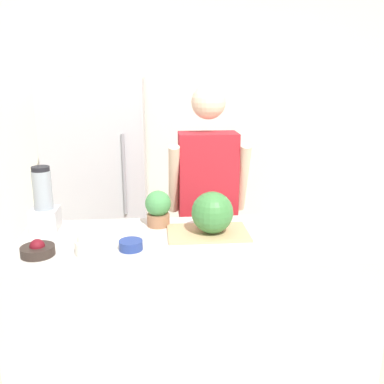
{
  "coord_description": "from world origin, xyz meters",
  "views": [
    {
      "loc": [
        -0.19,
        -1.75,
        1.77
      ],
      "look_at": [
        0.0,
        0.4,
        1.16
      ],
      "focal_mm": 40.0,
      "sensor_mm": 36.0,
      "label": 1
    }
  ],
  "objects_px": {
    "watermelon": "(212,213)",
    "refrigerator": "(100,186)",
    "potted_plant": "(158,208)",
    "bowl_small_blue": "(131,245)",
    "blender": "(44,204)",
    "bowl_cherries": "(38,250)",
    "bowl_cream": "(88,244)",
    "person": "(207,208)"
  },
  "relations": [
    {
      "from": "watermelon",
      "to": "refrigerator",
      "type": "bearing_deg",
      "value": 120.88
    },
    {
      "from": "refrigerator",
      "to": "potted_plant",
      "type": "xyz_separation_m",
      "value": [
        0.47,
        -1.1,
        0.15
      ]
    },
    {
      "from": "bowl_small_blue",
      "to": "blender",
      "type": "relative_size",
      "value": 0.33
    },
    {
      "from": "bowl_cherries",
      "to": "refrigerator",
      "type": "bearing_deg",
      "value": 85.25
    },
    {
      "from": "bowl_cream",
      "to": "blender",
      "type": "distance_m",
      "value": 0.48
    },
    {
      "from": "watermelon",
      "to": "bowl_cream",
      "type": "bearing_deg",
      "value": -162.54
    },
    {
      "from": "refrigerator",
      "to": "bowl_cream",
      "type": "relative_size",
      "value": 13.38
    },
    {
      "from": "potted_plant",
      "to": "refrigerator",
      "type": "bearing_deg",
      "value": 113.07
    },
    {
      "from": "bowl_cream",
      "to": "potted_plant",
      "type": "xyz_separation_m",
      "value": [
        0.35,
        0.37,
        0.05
      ]
    },
    {
      "from": "bowl_small_blue",
      "to": "potted_plant",
      "type": "height_order",
      "value": "potted_plant"
    },
    {
      "from": "blender",
      "to": "potted_plant",
      "type": "relative_size",
      "value": 1.74
    },
    {
      "from": "refrigerator",
      "to": "bowl_small_blue",
      "type": "xyz_separation_m",
      "value": [
        0.33,
        -1.43,
        0.07
      ]
    },
    {
      "from": "potted_plant",
      "to": "bowl_cream",
      "type": "bearing_deg",
      "value": -133.09
    },
    {
      "from": "person",
      "to": "potted_plant",
      "type": "height_order",
      "value": "person"
    },
    {
      "from": "person",
      "to": "bowl_small_blue",
      "type": "height_order",
      "value": "person"
    },
    {
      "from": "bowl_cream",
      "to": "watermelon",
      "type": "bearing_deg",
      "value": 17.46
    },
    {
      "from": "bowl_small_blue",
      "to": "blender",
      "type": "height_order",
      "value": "blender"
    },
    {
      "from": "bowl_cherries",
      "to": "blender",
      "type": "height_order",
      "value": "blender"
    },
    {
      "from": "bowl_cherries",
      "to": "bowl_small_blue",
      "type": "distance_m",
      "value": 0.45
    },
    {
      "from": "bowl_cherries",
      "to": "potted_plant",
      "type": "distance_m",
      "value": 0.7
    },
    {
      "from": "watermelon",
      "to": "blender",
      "type": "bearing_deg",
      "value": 169.61
    },
    {
      "from": "person",
      "to": "bowl_cherries",
      "type": "distance_m",
      "value": 1.2
    },
    {
      "from": "person",
      "to": "blender",
      "type": "relative_size",
      "value": 4.68
    },
    {
      "from": "blender",
      "to": "potted_plant",
      "type": "bearing_deg",
      "value": -0.03
    },
    {
      "from": "watermelon",
      "to": "blender",
      "type": "relative_size",
      "value": 0.63
    },
    {
      "from": "bowl_cherries",
      "to": "potted_plant",
      "type": "relative_size",
      "value": 0.79
    },
    {
      "from": "potted_plant",
      "to": "watermelon",
      "type": "bearing_deg",
      "value": -30.28
    },
    {
      "from": "bowl_cherries",
      "to": "watermelon",
      "type": "bearing_deg",
      "value": 12.49
    },
    {
      "from": "refrigerator",
      "to": "bowl_cherries",
      "type": "bearing_deg",
      "value": -94.75
    },
    {
      "from": "bowl_cream",
      "to": "bowl_small_blue",
      "type": "height_order",
      "value": "bowl_cream"
    },
    {
      "from": "watermelon",
      "to": "bowl_cream",
      "type": "xyz_separation_m",
      "value": [
        -0.64,
        -0.2,
        -0.07
      ]
    },
    {
      "from": "bowl_cherries",
      "to": "blender",
      "type": "xyz_separation_m",
      "value": [
        -0.05,
        0.36,
        0.12
      ]
    },
    {
      "from": "watermelon",
      "to": "potted_plant",
      "type": "relative_size",
      "value": 1.09
    },
    {
      "from": "watermelon",
      "to": "potted_plant",
      "type": "distance_m",
      "value": 0.34
    },
    {
      "from": "person",
      "to": "bowl_small_blue",
      "type": "distance_m",
      "value": 0.88
    },
    {
      "from": "person",
      "to": "bowl_small_blue",
      "type": "bearing_deg",
      "value": -122.96
    },
    {
      "from": "bowl_small_blue",
      "to": "potted_plant",
      "type": "bearing_deg",
      "value": 67.07
    },
    {
      "from": "bowl_small_blue",
      "to": "person",
      "type": "bearing_deg",
      "value": 57.04
    },
    {
      "from": "watermelon",
      "to": "bowl_small_blue",
      "type": "distance_m",
      "value": 0.47
    },
    {
      "from": "bowl_cherries",
      "to": "bowl_small_blue",
      "type": "height_order",
      "value": "bowl_cherries"
    },
    {
      "from": "watermelon",
      "to": "blender",
      "type": "height_order",
      "value": "blender"
    },
    {
      "from": "refrigerator",
      "to": "watermelon",
      "type": "bearing_deg",
      "value": -59.12
    }
  ]
}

